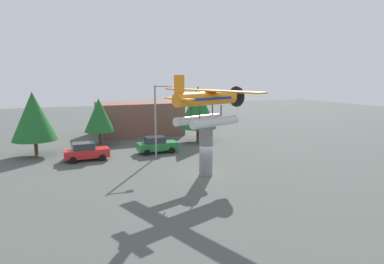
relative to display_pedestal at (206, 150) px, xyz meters
name	(u,v)px	position (x,y,z in m)	size (l,w,h in m)	color
ground_plane	(206,175)	(0.00, 0.00, -2.10)	(140.00, 140.00, 0.00)	#4C514C
display_pedestal	(206,150)	(0.00, 0.00, 0.00)	(1.10, 1.10, 4.20)	slate
floatplane_monument	(207,104)	(0.12, 0.04, 3.77)	(7.20, 10.19, 4.00)	silver
car_near_red	(86,151)	(-8.73, 8.85, -1.22)	(4.20, 2.02, 1.76)	red
car_mid_green	(157,145)	(-1.46, 9.32, -1.22)	(4.20, 2.02, 1.76)	#237A38
streetlight_primary	(157,116)	(-1.93, 7.28, 2.14)	(1.84, 0.28, 7.23)	gray
storefront_building	(139,118)	(-0.34, 22.00, 0.13)	(11.21, 7.75, 4.47)	brown
tree_west	(34,116)	(-13.32, 12.89, 1.99)	(4.44, 4.44, 6.56)	brown
tree_east	(99,115)	(-6.53, 15.68, 1.49)	(3.51, 3.51, 5.56)	brown
tree_center_back	(198,107)	(5.06, 13.31, 2.22)	(4.67, 4.67, 6.92)	brown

